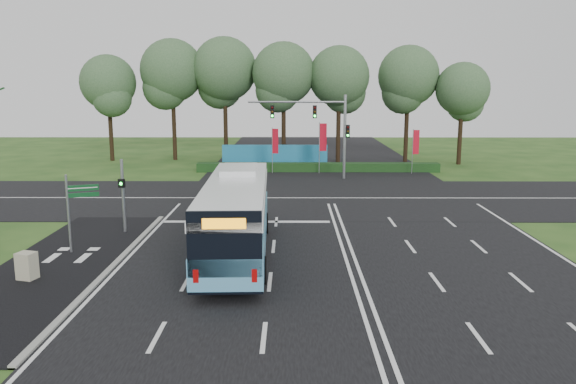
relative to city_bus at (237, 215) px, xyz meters
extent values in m
plane|color=#214717|center=(4.96, 1.10, -1.86)|extent=(120.00, 120.00, 0.00)
cube|color=black|center=(4.96, 1.10, -1.84)|extent=(20.00, 120.00, 0.04)
cube|color=black|center=(4.96, 13.10, -1.83)|extent=(120.00, 14.00, 0.05)
cube|color=black|center=(-7.54, -1.90, -1.83)|extent=(5.00, 18.00, 0.06)
cube|color=gray|center=(-5.14, -1.90, -1.80)|extent=(0.25, 18.00, 0.12)
cube|color=#57A1CA|center=(0.00, 0.01, -0.71)|extent=(3.08, 12.94, 1.18)
cube|color=black|center=(0.00, 0.01, -1.25)|extent=(3.05, 12.88, 0.32)
cube|color=black|center=(0.00, 0.01, 0.36)|extent=(2.97, 12.74, 1.02)
cube|color=white|center=(0.00, 0.01, 1.00)|extent=(3.08, 12.94, 0.38)
cube|color=white|center=(0.00, 0.01, 1.38)|extent=(3.01, 12.42, 0.38)
cube|color=white|center=(-0.08, 2.69, 1.70)|extent=(1.82, 3.27, 0.27)
cube|color=black|center=(0.20, -6.36, 0.41)|extent=(2.60, 0.20, 2.36)
cube|color=orange|center=(0.20, -6.40, 1.16)|extent=(1.50, 0.11, 0.38)
cylinder|color=black|center=(-1.37, 3.61, -1.30)|extent=(0.34, 1.12, 1.11)
cylinder|color=black|center=(1.14, 3.69, -1.30)|extent=(0.34, 1.12, 1.11)
cylinder|color=black|center=(-1.13, -4.10, -1.30)|extent=(0.34, 1.12, 1.11)
cylinder|color=black|center=(1.39, -4.02, -1.30)|extent=(0.34, 1.12, 1.11)
cylinder|color=gray|center=(-6.31, 3.78, 0.11)|extent=(0.16, 0.16, 3.93)
cube|color=black|center=(-6.31, 3.60, 0.84)|extent=(0.37, 0.30, 0.45)
sphere|color=#19F233|center=(-6.31, 3.50, 0.84)|extent=(0.16, 0.16, 0.16)
cylinder|color=gray|center=(-7.73, 0.03, -0.01)|extent=(0.11, 0.11, 3.70)
cube|color=#0B401A|center=(-7.08, 0.27, 1.20)|extent=(1.32, 0.54, 0.28)
cube|color=#0B401A|center=(-7.08, 0.27, 0.87)|extent=(1.32, 0.54, 0.20)
cube|color=white|center=(-7.08, 0.24, 1.20)|extent=(1.22, 0.46, 0.04)
cube|color=#B3AD90|center=(-8.05, -3.65, -1.29)|extent=(0.82, 0.74, 1.15)
cylinder|color=gray|center=(0.85, 24.46, 0.19)|extent=(0.06, 0.06, 4.10)
cube|color=red|center=(1.13, 24.35, 1.05)|extent=(0.52, 0.24, 2.18)
cylinder|color=gray|center=(5.01, 24.48, 0.42)|extent=(0.07, 0.07, 4.56)
cube|color=red|center=(5.35, 24.48, 1.38)|extent=(0.61, 0.05, 2.43)
cylinder|color=gray|center=(13.24, 24.29, 0.14)|extent=(0.06, 0.06, 3.99)
cube|color=red|center=(13.53, 24.32, 0.98)|extent=(0.53, 0.08, 2.13)
cylinder|color=gray|center=(6.96, 21.60, 1.64)|extent=(0.24, 0.24, 7.00)
cylinder|color=gray|center=(2.96, 21.60, 4.54)|extent=(8.00, 0.16, 0.16)
cube|color=black|center=(4.46, 21.60, 3.74)|extent=(0.32, 0.28, 1.05)
cube|color=black|center=(0.96, 21.60, 3.74)|extent=(0.32, 0.28, 1.05)
cube|color=black|center=(7.21, 21.60, 2.14)|extent=(0.32, 0.28, 1.05)
cube|color=#133414|center=(4.96, 25.60, -1.46)|extent=(22.00, 1.20, 0.80)
cube|color=teal|center=(0.96, 28.10, -0.76)|extent=(10.00, 0.30, 2.20)
cylinder|color=black|center=(-16.25, 33.36, 1.97)|extent=(0.44, 0.44, 7.67)
sphere|color=#325331|center=(-16.25, 33.36, 6.21)|extent=(5.65, 5.65, 5.65)
cylinder|color=black|center=(-9.78, 34.04, 2.55)|extent=(0.44, 0.44, 8.82)
sphere|color=#325331|center=(-9.78, 34.04, 7.43)|extent=(6.50, 6.50, 6.50)
cylinder|color=black|center=(-4.33, 33.82, 2.61)|extent=(0.44, 0.44, 8.95)
sphere|color=#325331|center=(-4.33, 33.82, 7.56)|extent=(6.59, 6.59, 6.59)
cylinder|color=black|center=(1.76, 32.14, 2.39)|extent=(0.44, 0.44, 8.50)
sphere|color=#325331|center=(1.76, 32.14, 7.09)|extent=(6.26, 6.26, 6.26)
cylinder|color=black|center=(7.31, 32.02, 2.26)|extent=(0.44, 0.44, 8.23)
sphere|color=#325331|center=(7.31, 32.02, 6.80)|extent=(6.06, 6.06, 6.06)
cylinder|color=black|center=(14.27, 32.35, 2.28)|extent=(0.44, 0.44, 8.27)
sphere|color=#325331|center=(14.27, 32.35, 6.85)|extent=(6.09, 6.09, 6.09)
cylinder|color=black|center=(19.26, 30.66, 1.67)|extent=(0.44, 0.44, 7.05)
sphere|color=#325331|center=(19.26, 30.66, 5.56)|extent=(5.20, 5.20, 5.20)
camera|label=1|loc=(2.48, -25.03, 5.76)|focal=35.00mm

